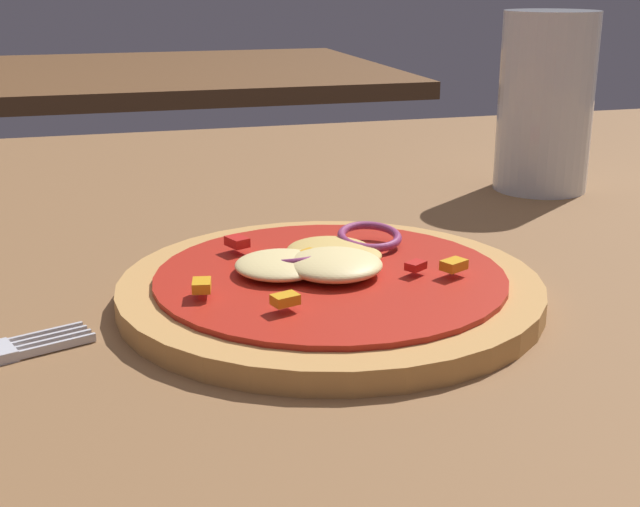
{
  "coord_description": "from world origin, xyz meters",
  "views": [
    {
      "loc": [
        -0.09,
        -0.45,
        0.19
      ],
      "look_at": [
        0.04,
        -0.02,
        0.05
      ],
      "focal_mm": 48.55,
      "sensor_mm": 36.0,
      "label": 1
    }
  ],
  "objects": [
    {
      "name": "dining_table",
      "position": [
        0.0,
        0.0,
        0.01
      ],
      "size": [
        1.48,
        1.0,
        0.03
      ],
      "color": "brown",
      "rests_on": "ground"
    },
    {
      "name": "pizza",
      "position": [
        0.04,
        -0.04,
        0.04
      ],
      "size": [
        0.22,
        0.22,
        0.03
      ],
      "color": "tan",
      "rests_on": "dining_table"
    },
    {
      "name": "beer_glass",
      "position": [
        0.27,
        0.15,
        0.09
      ],
      "size": [
        0.07,
        0.07,
        0.14
      ],
      "color": "silver",
      "rests_on": "dining_table"
    },
    {
      "name": "background_table",
      "position": [
        0.11,
        1.16,
        0.01
      ],
      "size": [
        0.72,
        0.66,
        0.03
      ],
      "color": "brown",
      "rests_on": "ground"
    }
  ]
}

